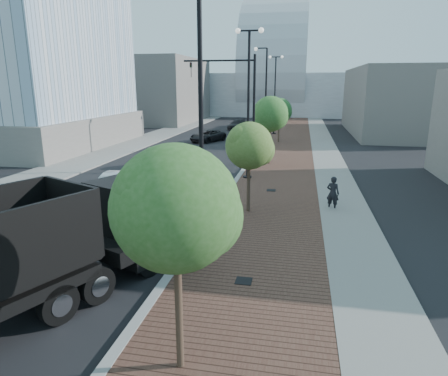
# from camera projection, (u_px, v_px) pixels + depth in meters

# --- Properties ---
(sidewalk) EXTENTS (7.00, 140.00, 0.12)m
(sidewalk) POSITION_uv_depth(u_px,v_px,m) (297.00, 142.00, 42.40)
(sidewalk) COLOR #4C2D23
(sidewalk) RESTS_ON ground
(concrete_strip) EXTENTS (2.40, 140.00, 0.13)m
(concrete_strip) POSITION_uv_depth(u_px,v_px,m) (322.00, 142.00, 41.90)
(concrete_strip) COLOR slate
(concrete_strip) RESTS_ON ground
(curb) EXTENTS (0.30, 140.00, 0.14)m
(curb) POSITION_uv_depth(u_px,v_px,m) (264.00, 141.00, 43.05)
(curb) COLOR gray
(curb) RESTS_ON ground
(west_sidewalk) EXTENTS (4.00, 140.00, 0.12)m
(west_sidewalk) POSITION_uv_depth(u_px,v_px,m) (151.00, 138.00, 45.46)
(west_sidewalk) COLOR slate
(west_sidewalk) RESTS_ON ground
(dump_truck) EXTENTS (7.64, 13.16, 3.37)m
(dump_truck) POSITION_uv_depth(u_px,v_px,m) (49.00, 256.00, 10.91)
(dump_truck) COLOR black
(dump_truck) RESTS_ON ground
(white_sedan) EXTENTS (1.83, 4.68, 1.52)m
(white_sedan) POSITION_uv_depth(u_px,v_px,m) (117.00, 188.00, 20.68)
(white_sedan) COLOR silver
(white_sedan) RESTS_ON ground
(dark_car_mid) EXTENTS (3.77, 4.98, 1.26)m
(dark_car_mid) POSITION_uv_depth(u_px,v_px,m) (208.00, 136.00, 42.64)
(dark_car_mid) COLOR black
(dark_car_mid) RESTS_ON ground
(dark_car_far) EXTENTS (2.57, 4.72, 1.30)m
(dark_car_far) POSITION_uv_depth(u_px,v_px,m) (238.00, 125.00, 54.21)
(dark_car_far) COLOR black
(dark_car_far) RESTS_ON ground
(pedestrian) EXTENTS (0.72, 0.59, 1.69)m
(pedestrian) POSITION_uv_depth(u_px,v_px,m) (333.00, 193.00, 19.35)
(pedestrian) COLOR black
(pedestrian) RESTS_ON ground
(streetlight_1) EXTENTS (1.44, 0.56, 9.21)m
(streetlight_1) POSITION_uv_depth(u_px,v_px,m) (198.00, 135.00, 13.40)
(streetlight_1) COLOR black
(streetlight_1) RESTS_ON ground
(streetlight_2) EXTENTS (1.72, 0.56, 9.28)m
(streetlight_2) POSITION_uv_depth(u_px,v_px,m) (248.00, 104.00, 24.64)
(streetlight_2) COLOR black
(streetlight_2) RESTS_ON ground
(streetlight_3) EXTENTS (1.44, 0.56, 9.21)m
(streetlight_3) POSITION_uv_depth(u_px,v_px,m) (264.00, 103.00, 36.18)
(streetlight_3) COLOR black
(streetlight_3) RESTS_ON ground
(streetlight_4) EXTENTS (1.72, 0.56, 9.28)m
(streetlight_4) POSITION_uv_depth(u_px,v_px,m) (275.00, 95.00, 47.42)
(streetlight_4) COLOR black
(streetlight_4) RESTS_ON ground
(traffic_mast) EXTENTS (5.09, 0.20, 8.00)m
(traffic_mast) POSITION_uv_depth(u_px,v_px,m) (241.00, 100.00, 27.62)
(traffic_mast) COLOR black
(traffic_mast) RESTS_ON ground
(tree_0) EXTENTS (2.56, 2.54, 4.96)m
(tree_0) POSITION_uv_depth(u_px,v_px,m) (178.00, 209.00, 7.68)
(tree_0) COLOR #382619
(tree_0) RESTS_ON ground
(tree_1) EXTENTS (2.28, 2.21, 4.38)m
(tree_1) POSITION_uv_depth(u_px,v_px,m) (250.00, 146.00, 18.23)
(tree_1) COLOR #382619
(tree_1) RESTS_ON ground
(tree_2) EXTENTS (2.66, 2.66, 5.20)m
(tree_2) POSITION_uv_depth(u_px,v_px,m) (271.00, 114.00, 29.46)
(tree_2) COLOR #382619
(tree_2) RESTS_ON ground
(tree_3) EXTENTS (2.58, 2.56, 4.67)m
(tree_3) POSITION_uv_depth(u_px,v_px,m) (280.00, 110.00, 40.98)
(tree_3) COLOR #382619
(tree_3) RESTS_ON ground
(tower_podium) EXTENTS (19.00, 19.00, 3.00)m
(tower_podium) POSITION_uv_depth(u_px,v_px,m) (17.00, 131.00, 39.53)
(tower_podium) COLOR slate
(tower_podium) RESTS_ON ground
(convention_center) EXTENTS (50.00, 30.00, 50.00)m
(convention_center) POSITION_uv_depth(u_px,v_px,m) (275.00, 84.00, 84.62)
(convention_center) COLOR #9CA1A6
(convention_center) RESTS_ON ground
(commercial_block_nw) EXTENTS (14.00, 20.00, 10.00)m
(commercial_block_nw) POSITION_uv_depth(u_px,v_px,m) (154.00, 91.00, 64.48)
(commercial_block_nw) COLOR #68635E
(commercial_block_nw) RESTS_ON ground
(commercial_block_ne) EXTENTS (12.00, 22.00, 8.00)m
(commercial_block_ne) POSITION_uv_depth(u_px,v_px,m) (402.00, 101.00, 48.58)
(commercial_block_ne) COLOR slate
(commercial_block_ne) RESTS_ON ground
(utility_cover_1) EXTENTS (0.50, 0.50, 0.02)m
(utility_cover_1) POSITION_uv_depth(u_px,v_px,m) (244.00, 281.00, 12.22)
(utility_cover_1) COLOR black
(utility_cover_1) RESTS_ON sidewalk
(utility_cover_2) EXTENTS (0.50, 0.50, 0.02)m
(utility_cover_2) POSITION_uv_depth(u_px,v_px,m) (271.00, 190.00, 22.66)
(utility_cover_2) COLOR black
(utility_cover_2) RESTS_ON sidewalk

